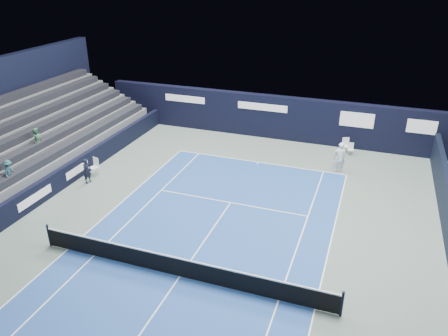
# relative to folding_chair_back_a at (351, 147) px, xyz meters

# --- Properties ---
(ground) EXTENTS (48.00, 48.00, 0.00)m
(ground) POSITION_rel_folding_chair_back_a_xyz_m (-5.39, -13.14, -0.55)
(ground) COLOR #54645A
(ground) RESTS_ON ground
(court_surface) EXTENTS (10.97, 23.77, 0.01)m
(court_surface) POSITION_rel_folding_chair_back_a_xyz_m (-5.39, -15.14, -0.55)
(court_surface) COLOR navy
(court_surface) RESTS_ON ground
(folding_chair_back_a) EXTENTS (0.43, 0.45, 0.83)m
(folding_chair_back_a) POSITION_rel_folding_chair_back_a_xyz_m (0.00, 0.00, 0.00)
(folding_chair_back_a) COLOR silver
(folding_chair_back_a) RESTS_ON ground
(folding_chair_back_b) EXTENTS (0.59, 0.58, 1.04)m
(folding_chair_back_b) POSITION_rel_folding_chair_back_a_xyz_m (-0.35, 0.26, 0.04)
(folding_chair_back_b) COLOR silver
(folding_chair_back_b) RESTS_ON ground
(line_judge_chair) EXTENTS (0.59, 0.58, 1.08)m
(line_judge_chair) POSITION_rel_folding_chair_back_a_xyz_m (-14.14, -8.26, 0.06)
(line_judge_chair) COLOR white
(line_judge_chair) RESTS_ON ground
(line_judge) EXTENTS (0.47, 0.61, 1.48)m
(line_judge) POSITION_rel_folding_chair_back_a_xyz_m (-13.93, -9.28, 0.19)
(line_judge) COLOR black
(line_judge) RESTS_ON ground
(court_markings) EXTENTS (11.03, 23.83, 0.00)m
(court_markings) POSITION_rel_folding_chair_back_a_xyz_m (-5.39, -15.14, -0.54)
(court_markings) COLOR white
(court_markings) RESTS_ON court_surface
(tennis_net) EXTENTS (12.90, 0.10, 1.10)m
(tennis_net) POSITION_rel_folding_chair_back_a_xyz_m (-5.39, -15.14, -0.04)
(tennis_net) COLOR black
(tennis_net) RESTS_ON ground
(back_sponsor_wall) EXTENTS (26.00, 0.63, 3.10)m
(back_sponsor_wall) POSITION_rel_folding_chair_back_a_xyz_m (-5.38, 1.36, 1.00)
(back_sponsor_wall) COLOR black
(back_sponsor_wall) RESTS_ON ground
(side_barrier_left) EXTENTS (0.33, 22.00, 1.20)m
(side_barrier_left) POSITION_rel_folding_chair_back_a_xyz_m (-14.89, -9.16, 0.05)
(side_barrier_left) COLOR black
(side_barrier_left) RESTS_ON ground
(spectator_stand) EXTENTS (6.00, 18.00, 6.40)m
(spectator_stand) POSITION_rel_folding_chair_back_a_xyz_m (-18.66, -8.16, 1.40)
(spectator_stand) COLOR #535355
(spectator_stand) RESTS_ON ground
(tennis_player) EXTENTS (0.79, 0.94, 1.86)m
(tennis_player) POSITION_rel_folding_chair_back_a_xyz_m (-0.45, -2.82, 0.38)
(tennis_player) COLOR white
(tennis_player) RESTS_ON ground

